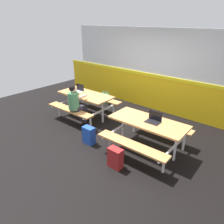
# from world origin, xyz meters

# --- Properties ---
(ground_plane) EXTENTS (10.00, 10.00, 0.02)m
(ground_plane) POSITION_xyz_m (0.00, 0.00, -0.01)
(ground_plane) COLOR black
(accent_backdrop) EXTENTS (8.00, 0.14, 2.60)m
(accent_backdrop) POSITION_xyz_m (0.00, 2.20, 1.25)
(accent_backdrop) COLOR yellow
(accent_backdrop) RESTS_ON ground
(picnic_table_left) EXTENTS (1.75, 1.60, 0.74)m
(picnic_table_left) POSITION_xyz_m (-1.21, 0.27, 0.57)
(picnic_table_left) COLOR tan
(picnic_table_left) RESTS_ON ground
(picnic_table_right) EXTENTS (1.75, 1.60, 0.74)m
(picnic_table_right) POSITION_xyz_m (1.21, -0.07, 0.57)
(picnic_table_right) COLOR tan
(picnic_table_right) RESTS_ON ground
(student_nearer) EXTENTS (0.37, 0.53, 1.21)m
(student_nearer) POSITION_xyz_m (-1.01, -0.29, 0.71)
(student_nearer) COLOR #2D2D38
(student_nearer) RESTS_ON ground
(laptop_silver) EXTENTS (0.33, 0.23, 0.22)m
(laptop_silver) POSITION_xyz_m (-1.55, 0.29, 0.79)
(laptop_silver) COLOR silver
(laptop_silver) RESTS_ON picnic_table_left
(laptop_dark) EXTENTS (0.33, 0.23, 0.22)m
(laptop_dark) POSITION_xyz_m (1.32, -0.03, 0.79)
(laptop_dark) COLOR black
(laptop_dark) RESTS_ON picnic_table_right
(backpack_dark) EXTENTS (0.30, 0.22, 0.44)m
(backpack_dark) POSITION_xyz_m (1.08, -1.04, 0.22)
(backpack_dark) COLOR maroon
(backpack_dark) RESTS_ON ground
(tote_bag_bright) EXTENTS (0.34, 0.21, 0.43)m
(tote_bag_bright) POSITION_xyz_m (-1.54, 1.50, 0.19)
(tote_bag_bright) COLOR #3F724C
(tote_bag_bright) RESTS_ON ground
(satchel_spare) EXTENTS (0.30, 0.22, 0.44)m
(satchel_spare) POSITION_xyz_m (-0.00, -0.76, 0.22)
(satchel_spare) COLOR #1E47B2
(satchel_spare) RESTS_ON ground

